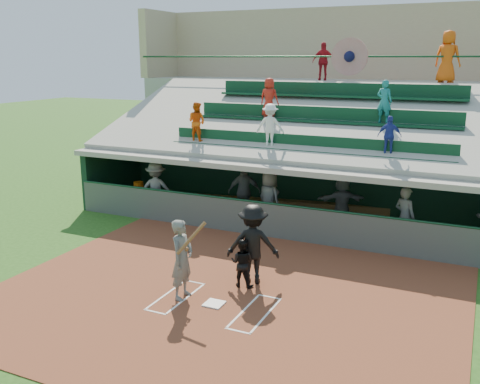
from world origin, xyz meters
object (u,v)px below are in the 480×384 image
at_px(batter_at_plate, 182,259).
at_px(catcher, 242,263).
at_px(water_cooler, 139,187).
at_px(white_table, 138,200).
at_px(home_plate, 214,304).

bearing_deg(batter_at_plate, catcher, 49.55).
bearing_deg(water_cooler, catcher, -36.20).
height_order(batter_at_plate, white_table, batter_at_plate).
relative_size(home_plate, catcher, 0.35).
relative_size(home_plate, batter_at_plate, 0.22).
distance_m(white_table, water_cooler, 0.53).
bearing_deg(batter_at_plate, white_table, 132.65).
bearing_deg(water_cooler, home_plate, -43.43).
distance_m(batter_at_plate, water_cooler, 7.93).
relative_size(batter_at_plate, water_cooler, 5.31).
relative_size(catcher, white_table, 1.58).
bearing_deg(home_plate, water_cooler, 136.57).
distance_m(home_plate, water_cooler, 8.59).
distance_m(catcher, water_cooler, 7.90).
relative_size(home_plate, water_cooler, 1.17).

